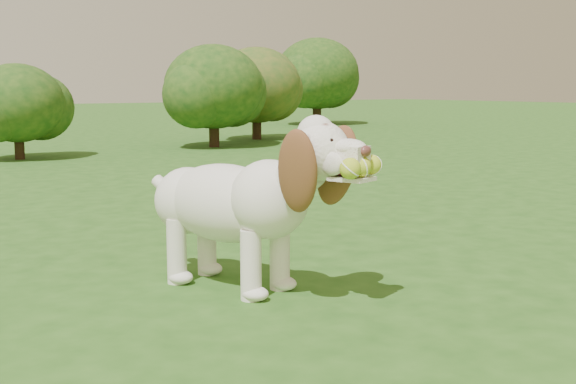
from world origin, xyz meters
TOP-DOWN VIEW (x-y plane):
  - ground at (0.00, 0.00)m, footprint 80.00×80.00m
  - dog at (0.58, 0.17)m, footprint 0.75×1.35m
  - shrub_c at (1.42, 7.64)m, footprint 1.30×1.30m
  - shrub_f at (6.28, 9.03)m, footprint 1.72×1.72m
  - shrub_d at (4.72, 7.91)m, footprint 1.67×1.67m
  - shrub_h at (10.59, 12.77)m, footprint 2.24×2.24m

SIDE VIEW (x-z plane):
  - ground at x=0.00m, z-range 0.00..0.00m
  - dog at x=0.58m, z-range 0.03..0.93m
  - shrub_c at x=1.42m, z-range 0.12..1.47m
  - shrub_d at x=4.72m, z-range 0.15..1.88m
  - shrub_f at x=6.28m, z-range 0.16..1.94m
  - shrub_h at x=10.59m, z-range 0.20..2.52m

